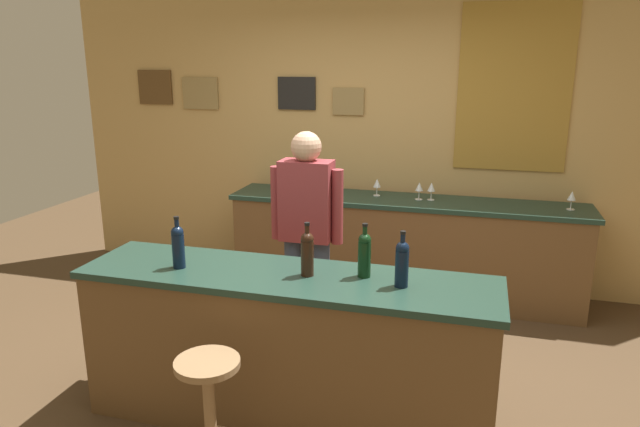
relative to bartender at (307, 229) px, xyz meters
name	(u,v)px	position (x,y,z in m)	size (l,w,h in m)	color
ground_plane	(307,383)	(0.13, -0.43, -0.94)	(10.00, 10.00, 0.00)	#4C3823
back_wall	(372,134)	(0.15, 1.60, 0.48)	(6.00, 0.09, 2.80)	tan
bar_counter	(287,348)	(0.13, -0.83, -0.47)	(2.38, 0.60, 0.92)	brown
side_counter	(403,248)	(0.53, 1.22, -0.48)	(3.11, 0.56, 0.90)	brown
bartender	(307,229)	(0.00, 0.00, 0.00)	(0.52, 0.21, 1.62)	#384766
bar_stool	(209,401)	(-0.07, -1.43, -0.48)	(0.32, 0.32, 0.68)	olive
wine_bottle_a	(178,245)	(-0.50, -0.89, 0.12)	(0.07, 0.07, 0.31)	black
wine_bottle_b	(307,252)	(0.25, -0.81, 0.12)	(0.07, 0.07, 0.31)	black
wine_bottle_c	(364,253)	(0.56, -0.75, 0.12)	(0.07, 0.07, 0.31)	black
wine_bottle_d	(402,262)	(0.78, -0.83, 0.12)	(0.07, 0.07, 0.31)	black
wine_glass_a	(290,179)	(-0.55, 1.28, 0.07)	(0.07, 0.07, 0.16)	silver
wine_glass_b	(377,184)	(0.26, 1.29, 0.07)	(0.07, 0.07, 0.16)	silver
wine_glass_c	(419,187)	(0.65, 1.25, 0.07)	(0.07, 0.07, 0.16)	silver
wine_glass_d	(431,188)	(0.75, 1.26, 0.07)	(0.07, 0.07, 0.16)	silver
wine_glass_e	(572,197)	(1.88, 1.23, 0.07)	(0.07, 0.07, 0.16)	silver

